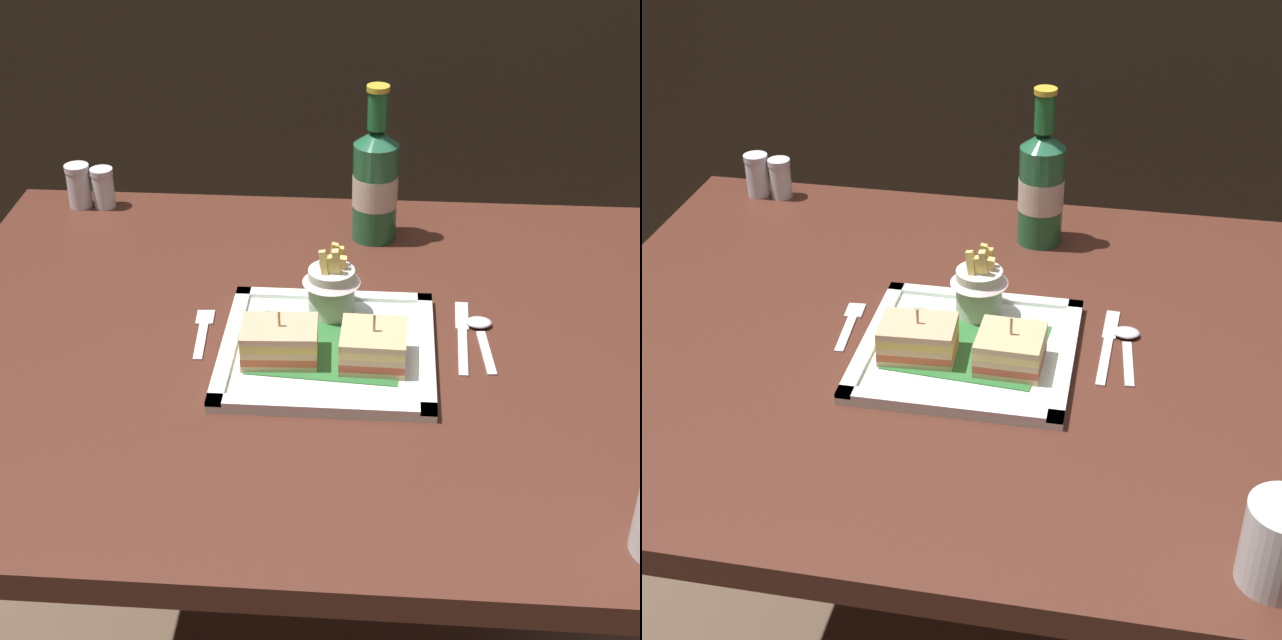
# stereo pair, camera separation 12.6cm
# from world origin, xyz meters

# --- Properties ---
(dining_table) EXTENTS (1.07, 0.88, 0.73)m
(dining_table) POSITION_xyz_m (0.00, 0.00, 0.59)
(dining_table) COLOR #4C261B
(dining_table) RESTS_ON ground_plane
(square_plate) EXTENTS (0.28, 0.28, 0.02)m
(square_plate) POSITION_xyz_m (0.02, -0.04, 0.74)
(square_plate) COLOR white
(square_plate) RESTS_ON dining_table
(sandwich_half_left) EXTENTS (0.10, 0.07, 0.07)m
(sandwich_half_left) POSITION_xyz_m (-0.04, -0.06, 0.77)
(sandwich_half_left) COLOR tan
(sandwich_half_left) RESTS_ON square_plate
(sandwich_half_right) EXTENTS (0.08, 0.08, 0.07)m
(sandwich_half_right) POSITION_xyz_m (0.08, -0.06, 0.77)
(sandwich_half_right) COLOR tan
(sandwich_half_right) RESTS_ON square_plate
(fries_cup) EXTENTS (0.08, 0.08, 0.10)m
(fries_cup) POSITION_xyz_m (0.02, 0.05, 0.79)
(fries_cup) COLOR silver
(fries_cup) RESTS_ON square_plate
(beer_bottle) EXTENTS (0.07, 0.07, 0.25)m
(beer_bottle) POSITION_xyz_m (0.07, 0.30, 0.83)
(beer_bottle) COLOR #246639
(beer_bottle) RESTS_ON dining_table
(water_glass) EXTENTS (0.07, 0.07, 0.09)m
(water_glass) POSITION_xyz_m (0.38, -0.36, 0.77)
(water_glass) COLOR silver
(water_glass) RESTS_ON dining_table
(fork) EXTENTS (0.03, 0.12, 0.00)m
(fork) POSITION_xyz_m (-0.15, 0.01, 0.73)
(fork) COLOR silver
(fork) RESTS_ON dining_table
(knife) EXTENTS (0.02, 0.18, 0.00)m
(knife) POSITION_xyz_m (0.20, 0.02, 0.73)
(knife) COLOR silver
(knife) RESTS_ON dining_table
(spoon) EXTENTS (0.03, 0.13, 0.01)m
(spoon) POSITION_xyz_m (0.22, 0.03, 0.74)
(spoon) COLOR silver
(spoon) RESTS_ON dining_table
(salt_shaker) EXTENTS (0.04, 0.04, 0.07)m
(salt_shaker) POSITION_xyz_m (-0.42, 0.38, 0.77)
(salt_shaker) COLOR silver
(salt_shaker) RESTS_ON dining_table
(pepper_shaker) EXTENTS (0.04, 0.04, 0.07)m
(pepper_shaker) POSITION_xyz_m (-0.38, 0.38, 0.76)
(pepper_shaker) COLOR silver
(pepper_shaker) RESTS_ON dining_table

